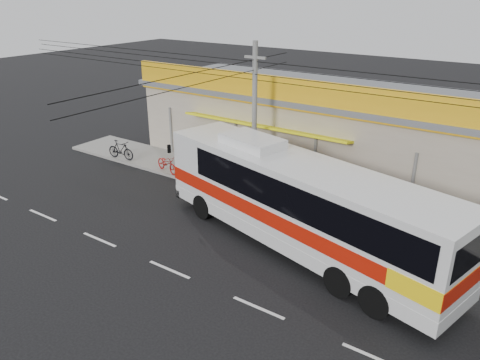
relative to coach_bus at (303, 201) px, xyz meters
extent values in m
plane|color=black|center=(-3.41, -1.60, -2.21)|extent=(120.00, 120.00, 0.00)
cube|color=gray|center=(-3.41, 4.40, -2.13)|extent=(30.00, 3.20, 0.15)
cube|color=#A69885|center=(-3.41, 10.00, -0.11)|extent=(22.00, 8.00, 4.20)
cube|color=#56585D|center=(-3.41, 10.00, 2.14)|extent=(22.60, 8.60, 0.30)
cube|color=#F1B015|center=(-3.41, 5.88, 2.69)|extent=(22.00, 0.24, 1.60)
cube|color=#AE1F09|center=(-5.41, 5.85, 2.69)|extent=(9.00, 0.10, 1.20)
cube|color=#14711B|center=(3.09, 5.85, 2.69)|extent=(2.40, 0.10, 1.10)
cube|color=#AE1F09|center=(-12.41, 5.85, 2.69)|extent=(3.00, 0.10, 1.10)
cube|color=#F9F70D|center=(-5.41, 5.70, 0.79)|extent=(10.00, 1.20, 0.37)
cube|color=silver|center=(-0.20, 0.05, -0.09)|extent=(13.61, 6.00, 3.22)
cube|color=#BC1708|center=(-0.20, 0.05, -0.48)|extent=(13.66, 6.05, 0.61)
cube|color=yellow|center=(5.39, -1.38, -0.48)|extent=(2.43, 3.19, 0.67)
cube|color=black|center=(0.55, -0.14, 0.63)|extent=(11.46, 5.49, 1.22)
cube|color=black|center=(-6.58, 1.68, 0.41)|extent=(0.78, 2.41, 1.67)
cube|color=silver|center=(-2.90, 0.74, 1.72)|extent=(2.97, 2.17, 0.40)
cylinder|color=black|center=(-5.04, -0.01, -1.63)|extent=(1.21, 0.63, 1.16)
cylinder|color=black|center=(-4.41, 2.43, -1.63)|extent=(1.21, 0.63, 1.16)
cylinder|color=black|center=(3.90, -2.29, -1.63)|extent=(1.21, 0.63, 1.16)
cylinder|color=black|center=(4.52, 0.14, -1.63)|extent=(1.21, 0.63, 1.16)
imported|color=#940D0A|center=(-10.17, 3.10, -1.55)|extent=(2.02, 1.16, 1.00)
imported|color=black|center=(-13.98, 3.10, -1.48)|extent=(1.97, 0.73, 1.16)
cylinder|color=#61625F|center=(-4.76, 3.80, 1.61)|extent=(0.25, 0.25, 7.63)
cube|color=#61625F|center=(-4.76, 3.80, 4.66)|extent=(1.14, 0.11, 0.11)
camera|label=1|loc=(7.36, -14.96, 7.71)|focal=35.00mm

